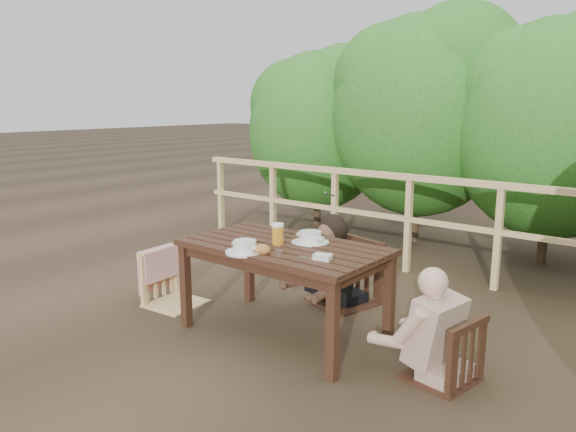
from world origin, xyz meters
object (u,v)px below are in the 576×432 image
Objects in this scene: table at (284,291)px; tumbler at (278,255)px; butter_tub at (323,258)px; chair_left at (174,255)px; diner_right at (450,292)px; woman at (346,234)px; chair_right at (444,318)px; soup_far at (310,238)px; beer_glass at (278,235)px; soup_near at (245,247)px; bread_roll at (262,250)px; chair_far at (345,245)px.

table is 21.89× the size of tumbler.
chair_left is at bearing 164.98° from butter_tub.
chair_left is at bearing 104.52° from diner_right.
table is 1.22× the size of woman.
tumbler is at bearing -59.06° from chair_right.
butter_tub is at bearing -43.53° from soup_far.
table is 0.91m from woman.
diner_right reaches higher than chair_right.
butter_tub is at bearing -96.37° from chair_left.
woman is 0.91m from beer_glass.
soup_near is (1.02, -0.21, 0.28)m from chair_left.
bread_roll is (-1.17, -0.36, 0.31)m from chair_right.
chair_left reaches higher than butter_tub.
soup_far is (1.22, 0.29, 0.28)m from chair_left.
chair_far reaches higher than soup_near.
soup_far is (0.20, 0.49, 0.00)m from soup_near.
butter_tub reaches higher than table.
tumbler is (0.22, -1.17, 0.11)m from woman.
bread_roll is (-0.07, -0.46, -0.01)m from soup_far.
table is 0.60m from butter_tub.
soup_near is at bearing -106.22° from table.
butter_tub is (0.47, -1.01, 0.10)m from woman.
woman is 1.19m from tumbler.
woman is at bearing 67.94° from diner_right.
bread_roll is 0.44m from butter_tub.
woman is 1.19m from soup_near.
table is 1.27× the size of diner_right.
chair_far is at bearing -54.06° from chair_left.
chair_far is 8.67× the size of butter_tub.
woman is 7.15× the size of beer_glass.
diner_right is 8.86× the size of bread_roll.
chair_far is 0.88× the size of diner_right.
chair_right is 1.47m from woman.
diner_right is at bearing -4.71° from soup_far.
woman reaches higher than chair_left.
table is at bearing -76.14° from chair_right.
soup_far is 1.65× the size of beer_glass.
diner_right is at bearing 99.82° from chair_right.
table is 1.65× the size of chair_left.
chair_left is at bearing -174.45° from table.
bread_roll is (-1.20, -0.36, 0.14)m from diner_right.
bread_roll is at bearing 106.53° from woman.
beer_glass is (1.08, 0.08, 0.32)m from chair_left.
chair_far is at bearing 92.52° from bread_roll.
beer_glass is at bearing -77.17° from chair_far.
table is 1.13m from chair_left.
chair_far is at bearing 104.06° from woman.
bread_roll is (1.15, -0.17, 0.28)m from chair_left.
butter_tub is at bearing -13.81° from beer_glass.
chair_right is 0.18m from diner_right.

